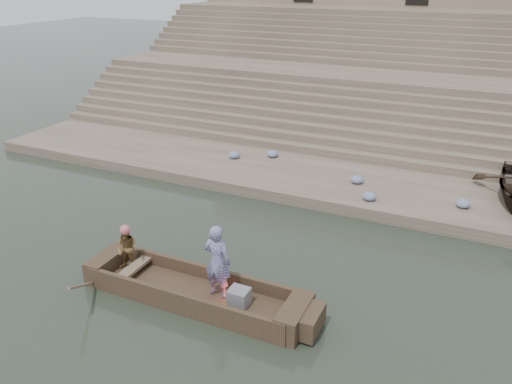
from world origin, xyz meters
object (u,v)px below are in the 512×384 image
Objects in this scene: rowing_man at (127,249)px; main_rowboat at (194,295)px; standing_man at (217,261)px; television at (239,297)px.

main_rowboat is at bearing -8.63° from rowing_man.
main_rowboat is 2.74× the size of standing_man.
standing_man is 1.52× the size of rowing_man.
rowing_man reaches higher than main_rowboat.
television is (3.18, -0.13, -0.40)m from rowing_man.
standing_man is 3.97× the size of television.
main_rowboat is 1.19m from standing_man.
standing_man is at bearing -4.90° from rowing_man.
main_rowboat is 2.12m from rowing_man.
main_rowboat is at bearing 13.74° from standing_man.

